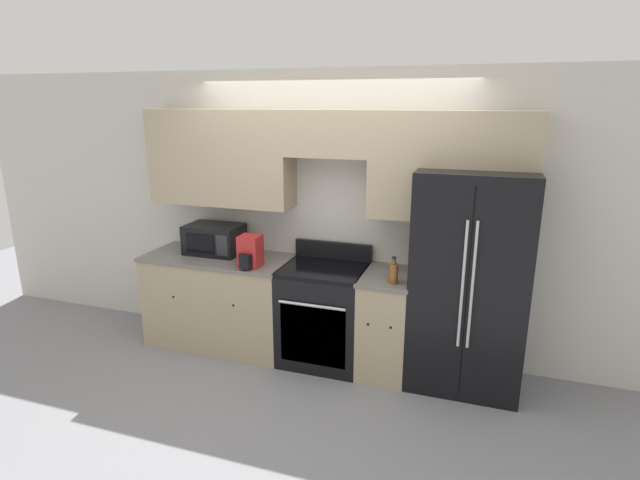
# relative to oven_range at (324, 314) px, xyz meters

# --- Properties ---
(ground_plane) EXTENTS (12.00, 12.00, 0.00)m
(ground_plane) POSITION_rel_oven_range_xyz_m (-0.04, -0.31, -0.46)
(ground_plane) COLOR gray
(wall_back) EXTENTS (8.00, 0.39, 2.60)m
(wall_back) POSITION_rel_oven_range_xyz_m (-0.04, 0.27, 1.07)
(wall_back) COLOR beige
(wall_back) RESTS_ON ground_plane
(lower_cabinets_left) EXTENTS (1.41, 0.64, 0.90)m
(lower_cabinets_left) POSITION_rel_oven_range_xyz_m (-1.06, -0.00, -0.00)
(lower_cabinets_left) COLOR tan
(lower_cabinets_left) RESTS_ON ground_plane
(lower_cabinets_right) EXTENTS (0.44, 0.64, 0.90)m
(lower_cabinets_right) POSITION_rel_oven_range_xyz_m (0.58, -0.00, -0.00)
(lower_cabinets_right) COLOR tan
(lower_cabinets_right) RESTS_ON ground_plane
(oven_range) EXTENTS (0.74, 0.65, 1.06)m
(oven_range) POSITION_rel_oven_range_xyz_m (0.00, 0.00, 0.00)
(oven_range) COLOR black
(oven_range) RESTS_ON ground_plane
(refrigerator) EXTENTS (0.90, 0.78, 1.81)m
(refrigerator) POSITION_rel_oven_range_xyz_m (1.23, 0.06, 0.45)
(refrigerator) COLOR black
(refrigerator) RESTS_ON ground_plane
(microwave) EXTENTS (0.53, 0.36, 0.28)m
(microwave) POSITION_rel_oven_range_xyz_m (-1.14, 0.08, 0.58)
(microwave) COLOR black
(microwave) RESTS_ON lower_cabinets_left
(bottle) EXTENTS (0.08, 0.08, 0.22)m
(bottle) POSITION_rel_oven_range_xyz_m (0.65, -0.19, 0.53)
(bottle) COLOR brown
(bottle) RESTS_ON lower_cabinets_right
(electric_kettle) EXTENTS (0.18, 0.24, 0.28)m
(electric_kettle) POSITION_rel_oven_range_xyz_m (-0.63, -0.19, 0.58)
(electric_kettle) COLOR #B22323
(electric_kettle) RESTS_ON lower_cabinets_left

